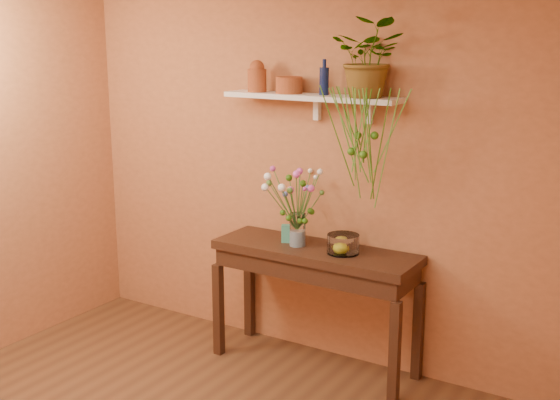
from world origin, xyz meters
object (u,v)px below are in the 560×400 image
at_px(sideboard, 315,265).
at_px(blue_bottle, 324,80).
at_px(glass_bowl, 343,245).
at_px(glass_vase, 298,232).
at_px(bouquet, 293,191).
at_px(terracotta_jug, 257,77).
at_px(spider_plant, 370,58).

bearing_deg(sideboard, blue_bottle, 100.00).
distance_m(blue_bottle, glass_bowl, 1.12).
bearing_deg(sideboard, glass_vase, -170.13).
bearing_deg(bouquet, glass_bowl, 6.86).
xyz_separation_m(terracotta_jug, glass_bowl, (0.77, -0.12, -1.09)).
bearing_deg(spider_plant, glass_bowl, -132.64).
xyz_separation_m(glass_vase, bouquet, (-0.02, -0.03, 0.30)).
relative_size(sideboard, bouquet, 2.86).
relative_size(sideboard, blue_bottle, 6.09).
relative_size(blue_bottle, glass_bowl, 1.10).
bearing_deg(terracotta_jug, bouquet, -22.14).
distance_m(sideboard, blue_bottle, 1.28).
bearing_deg(glass_vase, glass_bowl, 1.84).
xyz_separation_m(sideboard, blue_bottle, (-0.02, 0.14, 1.28)).
distance_m(spider_plant, bouquet, 1.04).
xyz_separation_m(glass_vase, glass_bowl, (0.35, 0.01, -0.04)).
xyz_separation_m(blue_bottle, glass_vase, (-0.11, -0.16, -1.05)).
bearing_deg(blue_bottle, glass_vase, -123.23).
bearing_deg(glass_bowl, bouquet, -173.14).
relative_size(spider_plant, glass_bowl, 2.34).
bearing_deg(sideboard, bouquet, -159.39).
height_order(terracotta_jug, glass_vase, terracotta_jug).
relative_size(spider_plant, glass_vase, 2.19).
xyz_separation_m(terracotta_jug, glass_vase, (0.42, -0.13, -1.06)).
xyz_separation_m(spider_plant, glass_vase, (-0.46, -0.13, -1.20)).
bearing_deg(terracotta_jug, blue_bottle, 3.61).
relative_size(spider_plant, bouquet, 1.00).
bearing_deg(glass_vase, bouquet, -117.79).
bearing_deg(sideboard, glass_bowl, -2.99).
xyz_separation_m(spider_plant, bouquet, (-0.48, -0.16, -0.90)).
relative_size(glass_vase, glass_bowl, 1.07).
relative_size(glass_vase, bouquet, 0.46).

